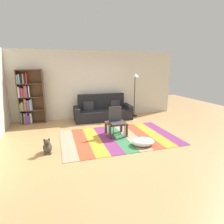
% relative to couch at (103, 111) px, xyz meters
% --- Properties ---
extents(ground_plane, '(14.00, 14.00, 0.00)m').
position_rel_couch_xyz_m(ground_plane, '(-0.08, -2.02, -0.34)').
color(ground_plane, tan).
extents(back_wall, '(6.80, 0.10, 2.70)m').
position_rel_couch_xyz_m(back_wall, '(-0.08, 0.53, 1.01)').
color(back_wall, silver).
rests_on(back_wall, ground_plane).
extents(rug, '(3.37, 2.21, 0.01)m').
position_rel_couch_xyz_m(rug, '(-0.04, -2.09, -0.33)').
color(rug, tan).
rests_on(rug, ground_plane).
extents(couch, '(2.26, 0.80, 1.00)m').
position_rel_couch_xyz_m(couch, '(0.00, 0.00, 0.00)').
color(couch, black).
rests_on(couch, ground_plane).
extents(bookshelf, '(0.90, 0.28, 1.98)m').
position_rel_couch_xyz_m(bookshelf, '(-2.74, 0.28, 0.60)').
color(bookshelf, brown).
rests_on(bookshelf, ground_plane).
extents(coffee_table, '(0.60, 0.55, 0.40)m').
position_rel_couch_xyz_m(coffee_table, '(-0.07, -1.88, -0.01)').
color(coffee_table, '#513826').
rests_on(coffee_table, rug).
extents(pouf, '(0.64, 0.50, 0.19)m').
position_rel_couch_xyz_m(pouf, '(0.39, -2.81, -0.23)').
color(pouf, white).
rests_on(pouf, rug).
extents(dog, '(0.22, 0.35, 0.40)m').
position_rel_couch_xyz_m(dog, '(-2.05, -2.53, -0.18)').
color(dog, '#473D33').
rests_on(dog, ground_plane).
extents(standing_lamp, '(0.32, 0.32, 1.81)m').
position_rel_couch_xyz_m(standing_lamp, '(1.42, 0.11, 1.17)').
color(standing_lamp, black).
rests_on(standing_lamp, ground_plane).
extents(tv_remote, '(0.12, 0.15, 0.02)m').
position_rel_couch_xyz_m(tv_remote, '(0.03, -1.82, 0.08)').
color(tv_remote, black).
rests_on(tv_remote, coffee_table).
extents(folding_chair, '(0.40, 0.40, 0.90)m').
position_rel_couch_xyz_m(folding_chair, '(-0.08, -1.94, 0.20)').
color(folding_chair, '#38383D').
rests_on(folding_chair, ground_plane).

